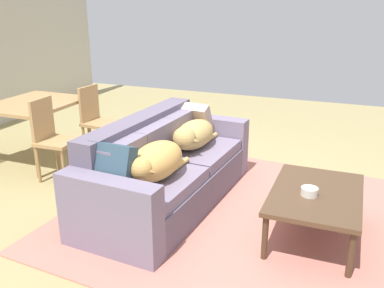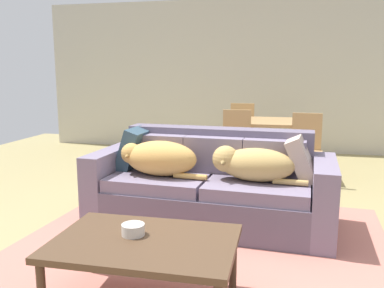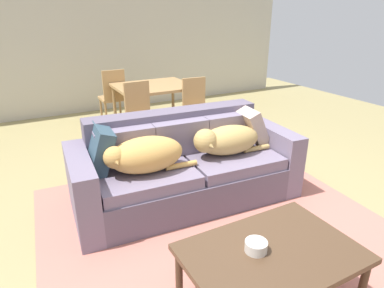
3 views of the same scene
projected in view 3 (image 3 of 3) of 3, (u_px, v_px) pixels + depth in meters
The scene contains 14 objects.
ground_plane at pixel (211, 200), 3.50m from camera, with size 10.00×10.00×0.00m, color #9E905D.
back_partition at pixel (101, 38), 6.26m from camera, with size 8.00×0.12×2.70m, color beige.
area_rug at pixel (225, 237), 2.93m from camera, with size 3.01×3.10×0.01m, color #C17163.
couch at pixel (184, 168), 3.44m from camera, with size 2.29×1.07×0.88m.
dog_on_left_cushion at pixel (144, 155), 3.00m from camera, with size 0.84×0.42×0.32m.
dog_on_right_cushion at pixel (225, 140), 3.37m from camera, with size 0.83×0.38×0.31m.
throw_pillow_by_left_arm at pixel (99, 150), 3.05m from camera, with size 0.14×0.42×0.42m, color #324B5C.
throw_pillow_by_right_arm at pixel (251, 126), 3.68m from camera, with size 0.14×0.41×0.41m, color #B69E91.
coffee_table at pixel (272, 257), 2.12m from camera, with size 1.09×0.74×0.44m.
bowl_on_coffee_table at pixel (256, 246), 2.10m from camera, with size 0.14×0.14×0.07m, color silver.
dining_table at pixel (154, 90), 5.22m from camera, with size 1.15×0.95×0.76m.
dining_chair_near_left at pixel (141, 114), 4.58m from camera, with size 0.42×0.42×0.94m.
dining_chair_near_right at pixel (197, 107), 4.95m from camera, with size 0.43×0.43×0.92m.
dining_chair_far_left at pixel (113, 95), 5.57m from camera, with size 0.40×0.40×0.95m.
Camera 3 is at (-1.61, -2.57, 1.84)m, focal length 31.49 mm.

